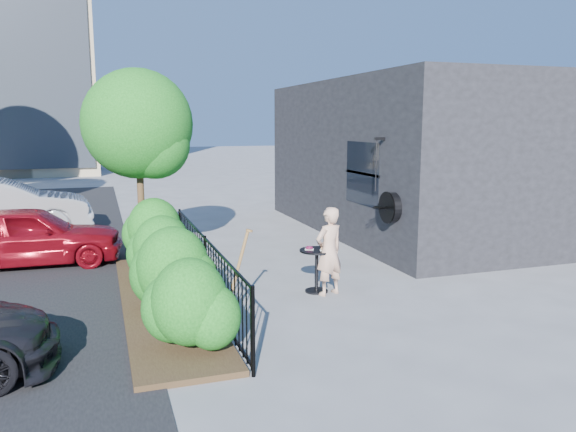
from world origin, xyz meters
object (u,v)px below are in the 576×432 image
object	(u,v)px
car_red	(28,236)
woman	(329,251)
shovel	(235,280)
cafe_table	(317,263)
car_silver	(0,207)
patio_tree	(141,131)

from	to	relation	value
car_red	woman	bearing A→B (deg)	-125.08
shovel	car_red	world-z (taller)	shovel
cafe_table	car_red	size ratio (longest dim) A/B	0.22
car_silver	woman	bearing A→B (deg)	-145.17
shovel	car_red	distance (m)	5.59
woman	car_silver	world-z (taller)	woman
patio_tree	car_silver	world-z (taller)	patio_tree
patio_tree	car_red	size ratio (longest dim) A/B	1.07
shovel	car_red	xyz separation A→B (m)	(-3.28, 4.53, 0.01)
patio_tree	woman	size ratio (longest dim) A/B	2.59
car_red	car_silver	distance (m)	3.89
woman	car_red	xyz separation A→B (m)	(-5.09, 3.80, -0.13)
patio_tree	car_red	distance (m)	3.21
woman	car_silver	xyz separation A→B (m)	(-6.16, 7.54, -0.01)
woman	cafe_table	bearing A→B (deg)	-74.31
patio_tree	cafe_table	xyz separation A→B (m)	(2.65, -2.90, -2.24)
cafe_table	car_silver	bearing A→B (deg)	129.33
patio_tree	cafe_table	bearing A→B (deg)	-47.53
shovel	patio_tree	bearing A→B (deg)	104.35
cafe_table	shovel	size ratio (longest dim) A/B	0.57
patio_tree	shovel	distance (m)	4.50
patio_tree	shovel	bearing A→B (deg)	-75.65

